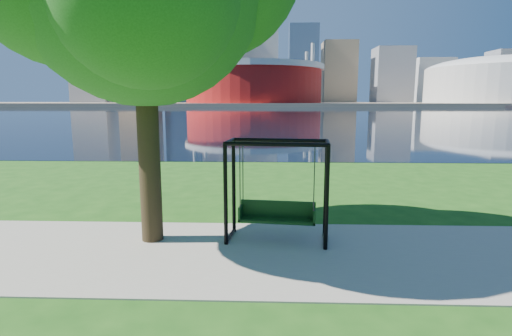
{
  "coord_description": "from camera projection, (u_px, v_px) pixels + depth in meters",
  "views": [
    {
      "loc": [
        0.45,
        -8.3,
        3.12
      ],
      "look_at": [
        0.14,
        0.0,
        1.72
      ],
      "focal_mm": 28.0,
      "sensor_mm": 36.0,
      "label": 1
    }
  ],
  "objects": [
    {
      "name": "path",
      "position": [
        248.0,
        253.0,
        8.21
      ],
      "size": [
        120.0,
        4.0,
        0.03
      ],
      "primitive_type": "cube",
      "color": "#9E937F",
      "rests_on": "ground"
    },
    {
      "name": "far_bank",
      "position": [
        270.0,
        104.0,
        310.1
      ],
      "size": [
        900.0,
        228.0,
        2.0
      ],
      "primitive_type": "cube",
      "color": "#937F60",
      "rests_on": "ground"
    },
    {
      "name": "river",
      "position": [
        269.0,
        113.0,
        109.22
      ],
      "size": [
        900.0,
        180.0,
        0.02
      ],
      "primitive_type": "cube",
      "color": "black",
      "rests_on": "ground"
    },
    {
      "name": "arena",
      "position": [
        501.0,
        79.0,
        232.73
      ],
      "size": [
        84.0,
        84.0,
        26.56
      ],
      "color": "beige",
      "rests_on": "far_bank"
    },
    {
      "name": "swing",
      "position": [
        277.0,
        193.0,
        8.84
      ],
      "size": [
        2.32,
        1.2,
        2.28
      ],
      "rotation": [
        0.0,
        0.0,
        -0.11
      ],
      "color": "black",
      "rests_on": "ground"
    },
    {
      "name": "stadium",
      "position": [
        254.0,
        82.0,
        238.3
      ],
      "size": [
        83.0,
        83.0,
        32.0
      ],
      "color": "maroon",
      "rests_on": "far_bank"
    },
    {
      "name": "ground",
      "position": [
        250.0,
        246.0,
        8.71
      ],
      "size": [
        900.0,
        900.0,
        0.0
      ],
      "primitive_type": "plane",
      "color": "#1E5114",
      "rests_on": "ground"
    },
    {
      "name": "skyline",
      "position": [
        265.0,
        59.0,
        317.67
      ],
      "size": [
        392.0,
        66.0,
        96.5
      ],
      "color": "gray",
      "rests_on": "far_bank"
    }
  ]
}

